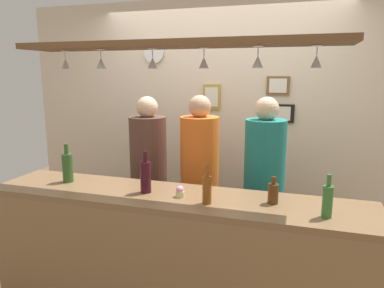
% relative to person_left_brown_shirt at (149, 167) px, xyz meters
% --- Properties ---
extents(back_wall, '(4.40, 0.06, 2.60)m').
position_rel_person_left_brown_shirt_xyz_m(back_wall, '(0.51, 0.72, 0.31)').
color(back_wall, beige).
rests_on(back_wall, ground_plane).
extents(bar_counter, '(2.70, 0.55, 1.02)m').
position_rel_person_left_brown_shirt_xyz_m(bar_counter, '(0.51, -0.88, -0.30)').
color(bar_counter, brown).
rests_on(bar_counter, ground_plane).
extents(overhead_glass_rack, '(2.20, 0.36, 0.04)m').
position_rel_person_left_brown_shirt_xyz_m(overhead_glass_rack, '(0.51, -0.68, 1.04)').
color(overhead_glass_rack, brown).
extents(hanging_wineglass_far_left, '(0.07, 0.07, 0.13)m').
position_rel_person_left_brown_shirt_xyz_m(hanging_wineglass_far_left, '(-0.36, -0.63, 0.93)').
color(hanging_wineglass_far_left, silver).
rests_on(hanging_wineglass_far_left, overhead_glass_rack).
extents(hanging_wineglass_left, '(0.07, 0.07, 0.13)m').
position_rel_person_left_brown_shirt_xyz_m(hanging_wineglass_left, '(-0.03, -0.69, 0.93)').
color(hanging_wineglass_left, silver).
rests_on(hanging_wineglass_left, overhead_glass_rack).
extents(hanging_wineglass_center_left, '(0.07, 0.07, 0.13)m').
position_rel_person_left_brown_shirt_xyz_m(hanging_wineglass_center_left, '(0.34, -0.64, 0.93)').
color(hanging_wineglass_center_left, silver).
rests_on(hanging_wineglass_center_left, overhead_glass_rack).
extents(hanging_wineglass_center, '(0.07, 0.07, 0.13)m').
position_rel_person_left_brown_shirt_xyz_m(hanging_wineglass_center, '(0.70, -0.63, 0.93)').
color(hanging_wineglass_center, silver).
rests_on(hanging_wineglass_center, overhead_glass_rack).
extents(hanging_wineglass_center_right, '(0.07, 0.07, 0.13)m').
position_rel_person_left_brown_shirt_xyz_m(hanging_wineglass_center_right, '(1.05, -0.69, 0.93)').
color(hanging_wineglass_center_right, silver).
rests_on(hanging_wineglass_center_right, overhead_glass_rack).
extents(hanging_wineglass_right, '(0.07, 0.07, 0.13)m').
position_rel_person_left_brown_shirt_xyz_m(hanging_wineglass_right, '(1.39, -0.62, 0.93)').
color(hanging_wineglass_right, silver).
rests_on(hanging_wineglass_right, overhead_glass_rack).
extents(person_left_brown_shirt, '(0.34, 0.34, 1.65)m').
position_rel_person_left_brown_shirt_xyz_m(person_left_brown_shirt, '(0.00, 0.00, 0.00)').
color(person_left_brown_shirt, '#2D334C').
rests_on(person_left_brown_shirt, ground_plane).
extents(person_middle_orange_shirt, '(0.34, 0.34, 1.67)m').
position_rel_person_left_brown_shirt_xyz_m(person_middle_orange_shirt, '(0.49, 0.00, 0.01)').
color(person_middle_orange_shirt, '#2D334C').
rests_on(person_middle_orange_shirt, ground_plane).
extents(person_right_teal_shirt, '(0.34, 0.34, 1.66)m').
position_rel_person_left_brown_shirt_xyz_m(person_right_teal_shirt, '(1.06, 0.00, 0.01)').
color(person_right_teal_shirt, '#2D334C').
rests_on(person_right_teal_shirt, ground_plane).
extents(bottle_beer_brown_stubby, '(0.07, 0.07, 0.18)m').
position_rel_person_left_brown_shirt_xyz_m(bottle_beer_brown_stubby, '(1.18, -0.69, 0.10)').
color(bottle_beer_brown_stubby, '#512D14').
rests_on(bottle_beer_brown_stubby, bar_counter).
extents(bottle_wine_dark_red, '(0.08, 0.08, 0.30)m').
position_rel_person_left_brown_shirt_xyz_m(bottle_wine_dark_red, '(0.30, -0.73, 0.15)').
color(bottle_wine_dark_red, '#380F19').
rests_on(bottle_wine_dark_red, bar_counter).
extents(bottle_beer_green_import, '(0.06, 0.06, 0.26)m').
position_rel_person_left_brown_shirt_xyz_m(bottle_beer_green_import, '(1.50, -0.82, 0.13)').
color(bottle_beer_green_import, '#336B2D').
rests_on(bottle_beer_green_import, bar_counter).
extents(bottle_champagne_green, '(0.08, 0.08, 0.30)m').
position_rel_person_left_brown_shirt_xyz_m(bottle_champagne_green, '(-0.38, -0.67, 0.15)').
color(bottle_champagne_green, '#2D5623').
rests_on(bottle_champagne_green, bar_counter).
extents(bottle_beer_amber_tall, '(0.06, 0.06, 0.26)m').
position_rel_person_left_brown_shirt_xyz_m(bottle_beer_amber_tall, '(0.77, -0.81, 0.13)').
color(bottle_beer_amber_tall, brown).
rests_on(bottle_beer_amber_tall, bar_counter).
extents(cupcake, '(0.06, 0.06, 0.08)m').
position_rel_person_left_brown_shirt_xyz_m(cupcake, '(0.57, -0.74, 0.06)').
color(cupcake, beige).
rests_on(cupcake, bar_counter).
extents(picture_frame_crest, '(0.18, 0.02, 0.26)m').
position_rel_person_left_brown_shirt_xyz_m(picture_frame_crest, '(0.43, 0.68, 0.62)').
color(picture_frame_crest, '#B29338').
rests_on(picture_frame_crest, back_wall).
extents(picture_frame_lower_pair, '(0.30, 0.02, 0.18)m').
position_rel_person_left_brown_shirt_xyz_m(picture_frame_lower_pair, '(1.11, 0.68, 0.47)').
color(picture_frame_lower_pair, black).
rests_on(picture_frame_lower_pair, back_wall).
extents(picture_frame_upper_small, '(0.22, 0.02, 0.18)m').
position_rel_person_left_brown_shirt_xyz_m(picture_frame_upper_small, '(1.10, 0.68, 0.74)').
color(picture_frame_upper_small, brown).
rests_on(picture_frame_upper_small, back_wall).
extents(wall_clock, '(0.22, 0.03, 0.22)m').
position_rel_person_left_brown_shirt_xyz_m(wall_clock, '(-0.21, 0.67, 1.07)').
color(wall_clock, white).
rests_on(wall_clock, back_wall).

